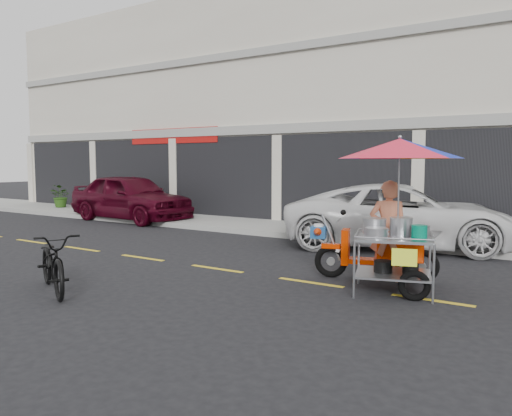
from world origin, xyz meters
The scene contains 9 objects.
ground centered at (0.00, 0.00, 0.00)m, with size 90.00×90.00×0.00m, color black.
sidewalk centered at (0.00, 5.50, 0.07)m, with size 45.00×3.00×0.15m, color gray.
centerline centered at (0.00, 0.00, 0.00)m, with size 42.00×0.10×0.01m, color gold.
maroon_sedan centered at (-9.32, 4.61, 0.82)m, with size 1.94×4.82×1.64m, color #380311.
white_pickup centered at (0.23, 4.32, 0.76)m, with size 2.52×5.47×1.52m, color silver.
plant_tall centered at (-14.34, 5.45, 0.63)m, with size 0.86×0.74×0.95m, color #234613.
plant_short centered at (-12.37, 5.33, 0.63)m, with size 0.54×0.54×0.96m, color #234613.
near_bicycle centered at (-3.11, -2.76, 0.48)m, with size 0.64×1.83×0.96m, color black.
food_vendor_rig centered at (1.25, 0.41, 1.54)m, with size 2.83×2.35×2.46m.
Camera 1 is at (3.75, -7.46, 2.04)m, focal length 35.00 mm.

